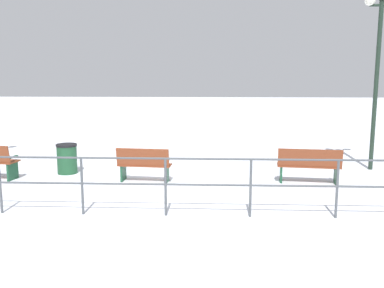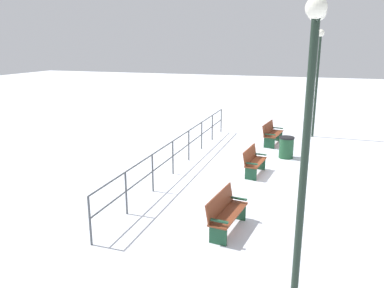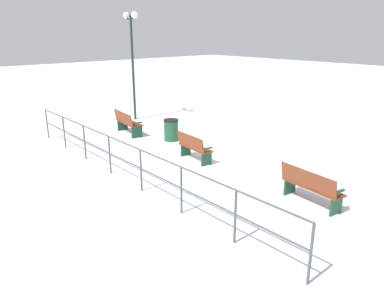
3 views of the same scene
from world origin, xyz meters
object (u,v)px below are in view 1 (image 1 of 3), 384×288
Objects in this scene: lamppost_near at (379,50)px; trash_bin at (67,159)px; bench_nearest at (309,165)px; bench_second at (144,164)px.

lamppost_near is 5.90× the size of trash_bin.
bench_nearest is at bearing -97.29° from trash_bin.
bench_nearest is at bearing -83.60° from bench_second.
bench_nearest is at bearing 128.34° from lamppost_near.
trash_bin is (-0.89, 8.67, -2.99)m from lamppost_near.
bench_nearest is 6.55m from trash_bin.
bench_second is 7.23m from lamppost_near.
lamppost_near is (1.77, -6.37, 2.94)m from bench_second.
lamppost_near is 9.22m from trash_bin.
bench_second is (-0.05, 4.19, -0.01)m from bench_nearest.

